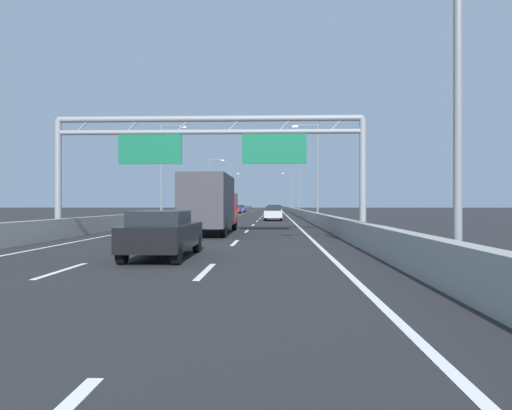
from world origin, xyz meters
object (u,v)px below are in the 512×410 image
sign_gantry (209,145)px  green_car (277,210)px  silver_car (273,213)px  black_car (163,233)px  streetlamp_left_distant (230,189)px  white_car (274,211)px  red_car (235,209)px  streetlamp_right_far (298,182)px  streetlamp_right_near (448,41)px  streetlamp_right_mid (315,166)px  streetlamp_left_far (211,183)px  box_truck (210,203)px  orange_car (276,208)px  streetlamp_right_distant (291,189)px  streetlamp_left_mid (164,166)px  blue_car (241,209)px

sign_gantry → green_car: size_ratio=3.73×
silver_car → black_car: bearing=-95.5°
sign_gantry → streetlamp_left_distant: (-7.51, 96.32, 0.57)m
streetlamp_left_distant → white_car: streetlamp_left_distant is taller
red_car → streetlamp_right_far: bearing=-10.2°
streetlamp_right_near → streetlamp_right_mid: bearing=90.0°
black_car → streetlamp_left_far: bearing=96.1°
streetlamp_right_near → box_truck: (-7.52, 15.78, -3.67)m
streetlamp_right_mid → orange_car: (-3.64, 68.33, -4.66)m
streetlamp_right_distant → streetlamp_left_distant: bearing=180.0°
streetlamp_left_distant → black_car: (7.53, -107.34, -4.63)m
green_car → sign_gantry: bearing=-94.1°
silver_car → streetlamp_right_distant: bearing=86.8°
streetlamp_right_mid → silver_car: bearing=163.0°
orange_car → streetlamp_right_near: bearing=-88.0°
streetlamp_left_mid → streetlamp_right_far: bearing=68.0°
green_car → black_car: black_car is taller
streetlamp_left_distant → red_car: (4.01, -35.02, -4.63)m
streetlamp_left_mid → streetlamp_right_mid: same height
streetlamp_left_far → blue_car: streetlamp_left_far is taller
black_car → blue_car: (-3.45, 85.03, -0.01)m
streetlamp_right_mid → box_truck: size_ratio=1.06×
orange_car → white_car: bearing=-90.4°
streetlamp_right_near → streetlamp_left_distant: same height
blue_car → black_car: bearing=-87.7°
streetlamp_left_far → orange_car: streetlamp_left_far is taller
green_car → black_car: (-3.75, -63.64, 0.02)m
streetlamp_right_near → streetlamp_right_far: 73.98m
streetlamp_right_far → streetlamp_left_far: bearing=180.0°
streetlamp_left_distant → green_car: (11.28, -43.71, -4.65)m
streetlamp_right_far → box_truck: 58.79m
orange_car → silver_car: silver_car is taller
streetlamp_right_distant → white_car: (-4.01, -62.87, -4.60)m
streetlamp_left_mid → box_truck: bearing=-70.7°
streetlamp_left_mid → white_car: 16.24m
sign_gantry → streetlamp_left_far: (-7.51, 59.33, 0.57)m
black_car → streetlamp_left_mid: bearing=102.7°
sign_gantry → streetlamp_right_near: 16.43m
streetlamp_right_far → blue_car: streetlamp_right_far is taller
sign_gantry → black_car: bearing=-89.9°
sign_gantry → streetlamp_left_far: 59.80m
green_car → white_car: white_car is taller
green_car → blue_car: size_ratio=0.97×
streetlamp_right_near → streetlamp_left_mid: 39.89m
streetlamp_right_far → red_car: streetlamp_right_far is taller
streetlamp_right_far → silver_car: streetlamp_right_far is taller
red_car → orange_car: red_car is taller
blue_car → orange_car: (7.22, 16.66, -0.02)m
streetlamp_right_near → streetlamp_left_distant: bearing=97.7°
blue_car → box_truck: 72.96m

